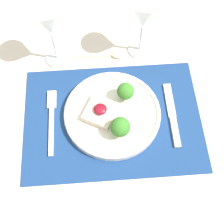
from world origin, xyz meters
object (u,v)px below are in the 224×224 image
(knife, at_px, (173,118))
(spoon, at_px, (110,54))
(fork, at_px, (52,117))
(wine_glass_near, at_px, (144,16))
(wine_glass_far, at_px, (49,23))
(dinner_plate, at_px, (112,113))

(knife, relative_size, spoon, 1.09)
(fork, relative_size, wine_glass_near, 0.97)
(fork, xyz_separation_m, wine_glass_far, (0.01, 0.19, 0.14))
(fork, bearing_deg, wine_glass_near, 40.56)
(wine_glass_near, bearing_deg, knife, -75.55)
(dinner_plate, bearing_deg, knife, -7.36)
(fork, bearing_deg, dinner_plate, -0.96)
(dinner_plate, xyz_separation_m, wine_glass_far, (-0.14, 0.20, 0.12))
(dinner_plate, height_order, fork, dinner_plate)
(wine_glass_far, bearing_deg, fork, -94.04)
(dinner_plate, distance_m, fork, 0.16)
(spoon, relative_size, wine_glass_near, 0.90)
(wine_glass_near, distance_m, wine_glass_far, 0.24)
(wine_glass_far, bearing_deg, dinner_plate, -54.02)
(fork, height_order, wine_glass_far, wine_glass_far)
(wine_glass_near, bearing_deg, dinner_plate, -114.27)
(dinner_plate, relative_size, spoon, 1.47)
(dinner_plate, xyz_separation_m, fork, (-0.16, 0.01, -0.01))
(wine_glass_near, bearing_deg, fork, -141.03)
(wine_glass_near, relative_size, wine_glass_far, 0.96)
(spoon, distance_m, wine_glass_near, 0.16)
(knife, bearing_deg, spoon, 124.83)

